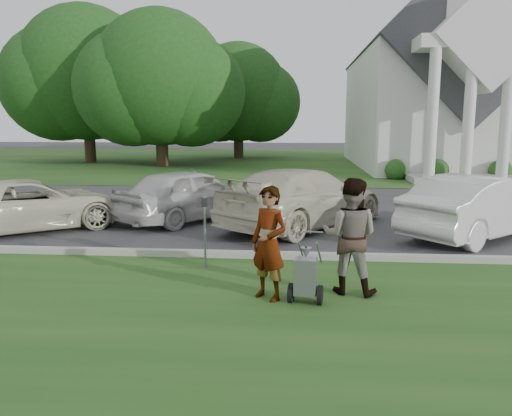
# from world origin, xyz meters

# --- Properties ---
(ground) EXTENTS (120.00, 120.00, 0.00)m
(ground) POSITION_xyz_m (0.00, 0.00, 0.00)
(ground) COLOR #333335
(ground) RESTS_ON ground
(grass_strip) EXTENTS (80.00, 7.00, 0.01)m
(grass_strip) POSITION_xyz_m (0.00, -3.00, 0.01)
(grass_strip) COLOR #1D4B19
(grass_strip) RESTS_ON ground
(church_lawn) EXTENTS (80.00, 30.00, 0.01)m
(church_lawn) POSITION_xyz_m (0.00, 27.00, 0.01)
(church_lawn) COLOR #1D4B19
(church_lawn) RESTS_ON ground
(curb) EXTENTS (80.00, 0.18, 0.15)m
(curb) POSITION_xyz_m (0.00, 0.55, 0.07)
(curb) COLOR #9E9E93
(curb) RESTS_ON ground
(church) EXTENTS (9.19, 19.00, 24.10)m
(church) POSITION_xyz_m (9.00, 23.11, 5.94)
(church) COLOR white
(church) RESTS_ON ground
(tree_left) EXTENTS (10.63, 8.40, 9.71)m
(tree_left) POSITION_xyz_m (-8.01, 21.99, 5.11)
(tree_left) COLOR #332316
(tree_left) RESTS_ON ground
(tree_far) EXTENTS (11.64, 9.20, 10.73)m
(tree_far) POSITION_xyz_m (-14.01, 24.99, 5.69)
(tree_far) COLOR #332316
(tree_far) RESTS_ON ground
(tree_back) EXTENTS (9.61, 7.60, 8.89)m
(tree_back) POSITION_xyz_m (-4.01, 29.99, 4.73)
(tree_back) COLOR #332316
(tree_back) RESTS_ON ground
(striping_cart) EXTENTS (0.59, 1.09, 0.97)m
(striping_cart) POSITION_xyz_m (0.73, -1.97, 0.42)
(striping_cart) COLOR black
(striping_cart) RESTS_ON ground
(person_left) EXTENTS (0.79, 0.74, 1.81)m
(person_left) POSITION_xyz_m (0.15, -1.83, 0.90)
(person_left) COLOR #999999
(person_left) RESTS_ON ground
(person_right) EXTENTS (1.08, 0.93, 1.90)m
(person_right) POSITION_xyz_m (1.45, -1.43, 0.95)
(person_right) COLOR #999999
(person_right) RESTS_ON ground
(parking_meter_near) EXTENTS (0.10, 0.09, 1.41)m
(parking_meter_near) POSITION_xyz_m (-1.17, -0.21, 0.89)
(parking_meter_near) COLOR gray
(parking_meter_near) RESTS_ON ground
(car_a) EXTENTS (5.13, 4.67, 1.33)m
(car_a) POSITION_xyz_m (-6.30, 2.89, 0.66)
(car_a) COLOR beige
(car_a) RESTS_ON ground
(car_b) EXTENTS (4.13, 4.62, 1.52)m
(car_b) POSITION_xyz_m (-2.47, 4.50, 0.76)
(car_b) COLOR silver
(car_b) RESTS_ON ground
(car_c) EXTENTS (5.10, 5.66, 1.58)m
(car_c) POSITION_xyz_m (0.75, 3.85, 0.79)
(car_c) COLOR beige
(car_c) RESTS_ON ground
(car_d) EXTENTS (4.59, 4.24, 1.53)m
(car_d) POSITION_xyz_m (5.05, 2.93, 0.77)
(car_d) COLOR silver
(car_d) RESTS_ON ground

